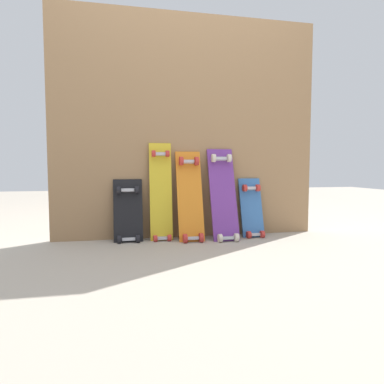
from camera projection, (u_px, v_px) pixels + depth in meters
name	position (u px, v px, depth m)	size (l,w,h in m)	color
ground_plane	(190.00, 238.00, 2.77)	(12.00, 12.00, 0.00)	#A89E8E
plywood_wall_panel	(188.00, 127.00, 2.77)	(2.18, 0.04, 1.80)	#99724C
skateboard_black	(128.00, 215.00, 2.63)	(0.22, 0.18, 0.55)	black
skateboard_yellow	(161.00, 196.00, 2.68)	(0.18, 0.17, 0.84)	gold
skateboard_orange	(190.00, 200.00, 2.68)	(0.20, 0.27, 0.76)	orange
skateboard_purple	(224.00, 198.00, 2.71)	(0.21, 0.31, 0.79)	#6B338C
skateboard_blue	(252.00, 211.00, 2.82)	(0.19, 0.21, 0.55)	#386BAD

